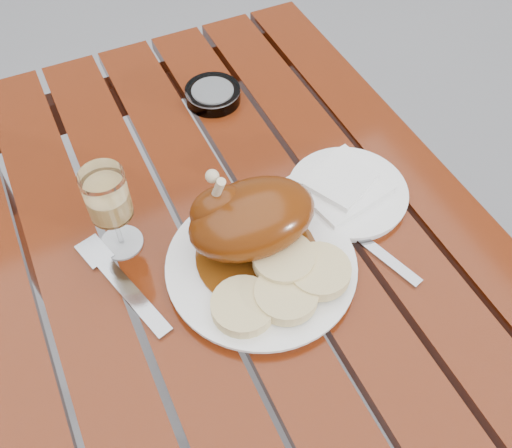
{
  "coord_description": "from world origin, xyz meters",
  "views": [
    {
      "loc": [
        -0.19,
        -0.44,
        1.46
      ],
      "look_at": [
        0.04,
        0.04,
        0.78
      ],
      "focal_mm": 40.0,
      "sensor_mm": 36.0,
      "label": 1
    }
  ],
  "objects_px": {
    "dinner_plate": "(261,266)",
    "ashtray": "(213,95)",
    "wine_glass": "(112,212)",
    "side_plate": "(347,193)",
    "table": "(245,366)"
  },
  "relations": [
    {
      "from": "wine_glass",
      "to": "side_plate",
      "type": "relative_size",
      "value": 0.79
    },
    {
      "from": "table",
      "to": "ashtray",
      "type": "distance_m",
      "value": 0.54
    },
    {
      "from": "dinner_plate",
      "to": "ashtray",
      "type": "height_order",
      "value": "ashtray"
    },
    {
      "from": "dinner_plate",
      "to": "table",
      "type": "bearing_deg",
      "value": 132.78
    },
    {
      "from": "side_plate",
      "to": "ashtray",
      "type": "height_order",
      "value": "ashtray"
    },
    {
      "from": "dinner_plate",
      "to": "wine_glass",
      "type": "distance_m",
      "value": 0.23
    },
    {
      "from": "wine_glass",
      "to": "side_plate",
      "type": "height_order",
      "value": "wine_glass"
    },
    {
      "from": "table",
      "to": "dinner_plate",
      "type": "height_order",
      "value": "dinner_plate"
    },
    {
      "from": "wine_glass",
      "to": "ashtray",
      "type": "relative_size",
      "value": 1.49
    },
    {
      "from": "dinner_plate",
      "to": "ashtray",
      "type": "xyz_separation_m",
      "value": [
        0.08,
        0.39,
        0.0
      ]
    },
    {
      "from": "table",
      "to": "dinner_plate",
      "type": "xyz_separation_m",
      "value": [
        0.02,
        -0.02,
        0.38
      ]
    },
    {
      "from": "dinner_plate",
      "to": "side_plate",
      "type": "relative_size",
      "value": 1.44
    },
    {
      "from": "wine_glass",
      "to": "side_plate",
      "type": "xyz_separation_m",
      "value": [
        0.36,
        -0.07,
        -0.07
      ]
    },
    {
      "from": "wine_glass",
      "to": "side_plate",
      "type": "distance_m",
      "value": 0.38
    },
    {
      "from": "ashtray",
      "to": "side_plate",
      "type": "bearing_deg",
      "value": -71.54
    }
  ]
}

